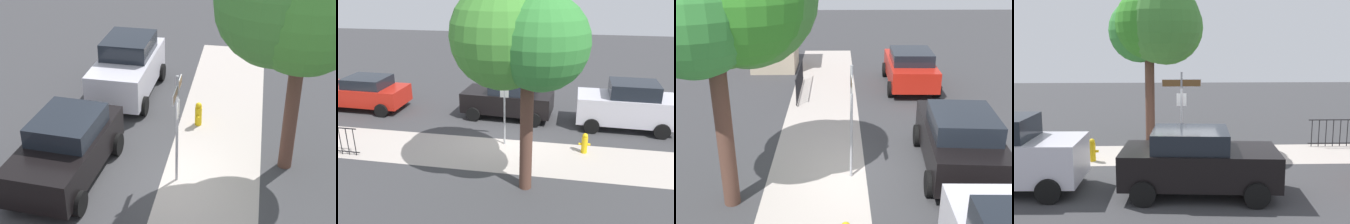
% 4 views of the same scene
% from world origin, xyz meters
% --- Properties ---
extents(ground_plane, '(60.00, 60.00, 0.00)m').
position_xyz_m(ground_plane, '(0.00, 0.00, 0.00)').
color(ground_plane, '#38383A').
extents(street_sign, '(1.29, 0.07, 3.04)m').
position_xyz_m(street_sign, '(0.03, 0.40, 2.06)').
color(street_sign, '#9EA0A5').
rests_on(street_sign, ground_plane).
extents(shade_tree, '(3.75, 3.66, 6.24)m').
position_xyz_m(shade_tree, '(-0.84, 2.96, 4.63)').
color(shade_tree, brown).
rests_on(shade_tree, ground_plane).
extents(car_silver, '(4.09, 2.09, 2.04)m').
position_xyz_m(car_silver, '(-4.78, -2.11, 1.01)').
color(car_silver, silver).
rests_on(car_silver, ground_plane).
extents(car_black, '(4.17, 2.27, 1.73)m').
position_xyz_m(car_black, '(0.37, -2.49, 0.88)').
color(car_black, black).
rests_on(car_black, ground_plane).
extents(fire_hydrant, '(0.42, 0.22, 0.78)m').
position_xyz_m(fire_hydrant, '(-2.99, 0.60, 0.38)').
color(fire_hydrant, yellow).
rests_on(fire_hydrant, ground_plane).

